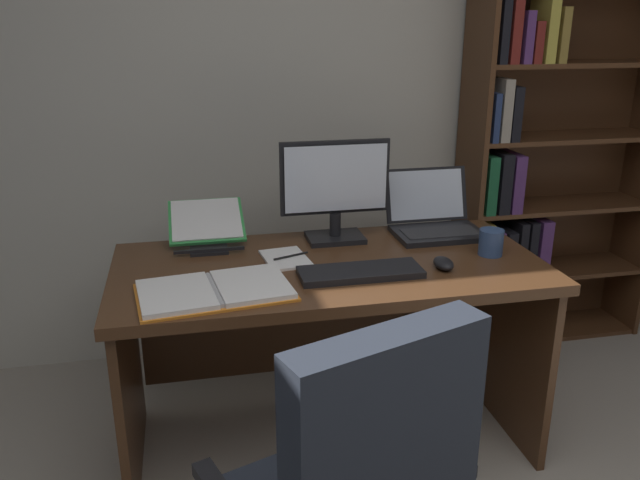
% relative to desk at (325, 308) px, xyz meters
% --- Properties ---
extents(wall_back, '(5.39, 0.12, 2.66)m').
position_rel_desk_xyz_m(wall_back, '(0.18, 0.84, 0.79)').
color(wall_back, beige).
rests_on(wall_back, ground).
extents(desk, '(1.53, 0.74, 0.76)m').
position_rel_desk_xyz_m(desk, '(0.00, 0.00, 0.00)').
color(desk, '#4C2D19').
rests_on(desk, ground).
extents(bookshelf, '(0.97, 0.30, 2.08)m').
position_rel_desk_xyz_m(bookshelf, '(1.20, 0.62, 0.46)').
color(bookshelf, '#4C2D19').
rests_on(bookshelf, ground).
extents(monitor, '(0.43, 0.16, 0.39)m').
position_rel_desk_xyz_m(monitor, '(0.08, 0.17, 0.41)').
color(monitor, black).
rests_on(monitor, desk).
extents(laptop, '(0.35, 0.31, 0.24)m').
position_rel_desk_xyz_m(laptop, '(0.49, 0.17, 0.26)').
color(laptop, black).
rests_on(laptop, desk).
extents(keyboard, '(0.42, 0.15, 0.02)m').
position_rel_desk_xyz_m(keyboard, '(0.08, -0.21, 0.22)').
color(keyboard, black).
rests_on(keyboard, desk).
extents(computer_mouse, '(0.06, 0.10, 0.04)m').
position_rel_desk_xyz_m(computer_mouse, '(0.38, -0.21, 0.23)').
color(computer_mouse, black).
rests_on(computer_mouse, desk).
extents(reading_stand_with_book, '(0.29, 0.30, 0.14)m').
position_rel_desk_xyz_m(reading_stand_with_book, '(-0.42, 0.24, 0.28)').
color(reading_stand_with_book, black).
rests_on(reading_stand_with_book, desk).
extents(open_binder, '(0.52, 0.35, 0.02)m').
position_rel_desk_xyz_m(open_binder, '(-0.42, -0.26, 0.22)').
color(open_binder, orange).
rests_on(open_binder, desk).
extents(notepad, '(0.18, 0.23, 0.01)m').
position_rel_desk_xyz_m(notepad, '(-0.15, -0.01, 0.22)').
color(notepad, white).
rests_on(notepad, desk).
extents(pen, '(0.13, 0.06, 0.01)m').
position_rel_desk_xyz_m(pen, '(-0.13, -0.01, 0.23)').
color(pen, black).
rests_on(pen, notepad).
extents(coffee_mug, '(0.09, 0.09, 0.10)m').
position_rel_desk_xyz_m(coffee_mug, '(0.60, -0.12, 0.26)').
color(coffee_mug, '#334C7A').
rests_on(coffee_mug, desk).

